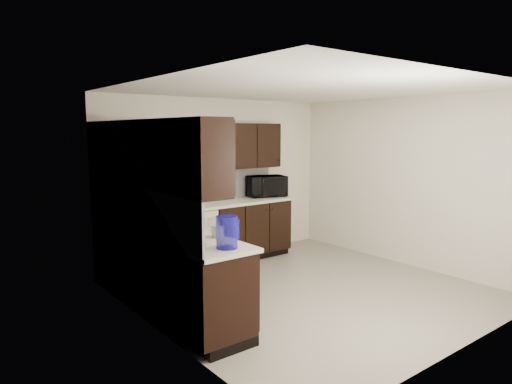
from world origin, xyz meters
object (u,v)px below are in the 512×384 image
toaster_oven (116,204)px  sink (189,243)px  microwave (266,186)px  storage_bin (147,216)px  blue_pitcher (227,232)px

toaster_oven → sink: bearing=-107.4°
sink → microwave: 3.00m
toaster_oven → storage_bin: toaster_oven is taller
sink → storage_bin: size_ratio=1.78×
sink → blue_pitcher: 0.64m
sink → blue_pitcher: blue_pitcher is taller
toaster_oven → storage_bin: bearing=-107.7°
sink → storage_bin: 0.90m
sink → microwave: (2.43, 1.75, 0.23)m
sink → blue_pitcher: size_ratio=2.74×
microwave → storage_bin: bearing=-143.3°
blue_pitcher → microwave: bearing=41.5°
microwave → blue_pitcher: bearing=-117.8°
toaster_oven → blue_pitcher: blue_pitcher is taller
microwave → toaster_oven: microwave is taller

